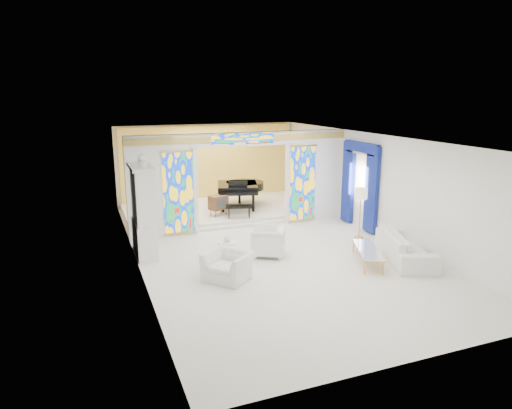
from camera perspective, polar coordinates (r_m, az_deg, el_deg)
name	(u,v)px	position (r m, az deg, el deg)	size (l,w,h in m)	color
floor	(267,247)	(12.72, 1.33, -5.30)	(12.00, 12.00, 0.00)	white
ceiling	(267,138)	(12.08, 1.41, 8.28)	(7.00, 12.00, 0.02)	white
wall_back	(208,163)	(17.91, -5.99, 5.17)	(7.00, 0.02, 3.00)	white
wall_front	(418,274)	(7.36, 19.63, -8.18)	(7.00, 0.02, 3.00)	white
wall_left	(134,205)	(11.47, -15.02, -0.08)	(0.02, 12.00, 3.00)	white
wall_right	(376,185)	(14.00, 14.75, 2.38)	(0.02, 12.00, 3.00)	white
partition_wall	(242,176)	(14.11, -1.72, 3.55)	(7.00, 0.22, 3.00)	white
stained_glass_left	(178,193)	(13.55, -9.69, 1.42)	(0.90, 0.04, 2.40)	gold
stained_glass_right	(303,184)	(14.86, 5.83, 2.63)	(0.90, 0.04, 2.40)	gold
stained_glass_transom	(243,139)	(13.85, -1.61, 8.24)	(2.00, 0.04, 0.34)	gold
alcove_platform	(223,209)	(16.40, -4.12, -0.62)	(6.80, 3.80, 0.18)	white
gold_curtain_back	(209,164)	(17.80, -5.89, 5.12)	(6.70, 0.10, 2.90)	gold
chandelier	(228,141)	(15.93, -3.47, 7.96)	(0.48, 0.48, 0.30)	#CE9048
blue_drapes	(360,179)	(14.49, 12.84, 3.18)	(0.14, 1.85, 2.65)	navy
china_cabinet	(143,211)	(12.16, -13.91, -0.85)	(0.56, 1.46, 2.72)	white
armchair_left	(228,266)	(10.49, -3.54, -7.68)	(0.99, 0.87, 0.65)	white
armchair_right	(268,241)	(11.94, 1.51, -4.61)	(0.83, 0.86, 0.78)	white
sofa	(406,246)	(12.30, 18.20, -4.96)	(2.40, 0.94, 0.70)	white
side_table	(228,250)	(11.27, -3.58, -5.67)	(0.56, 0.56, 0.62)	white
vase	(227,238)	(11.17, -3.60, -4.20)	(0.16, 0.16, 0.17)	silver
coffee_table	(368,250)	(11.75, 13.79, -5.58)	(1.12, 1.73, 0.37)	silver
floor_lamp	(361,196)	(13.48, 12.99, 1.07)	(0.45, 0.45, 1.49)	#CE9048
grand_piano	(241,187)	(16.27, -1.91, 2.17)	(2.11, 2.72, 1.05)	black
tv_console	(218,202)	(15.19, -4.74, 0.25)	(0.68, 0.57, 0.67)	brown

